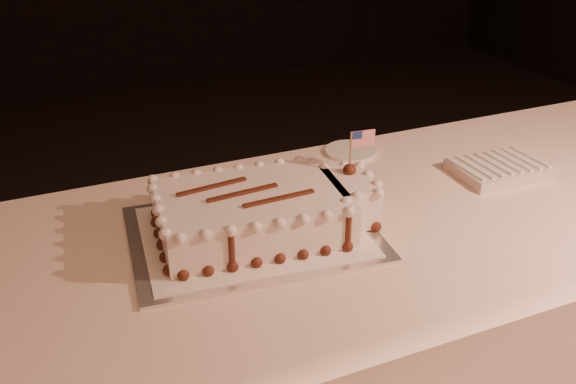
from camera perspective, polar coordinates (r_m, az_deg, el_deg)
name	(u,v)px	position (r m, az deg, el deg)	size (l,w,h in m)	color
banquet_table	(343,357)	(1.60, 4.88, -14.40)	(2.40, 0.80, 0.75)	#FFDAC5
cake_board	(253,233)	(1.33, -3.16, -3.70)	(0.50, 0.37, 0.01)	silver
doily	(253,231)	(1.33, -3.17, -3.52)	(0.45, 0.34, 0.00)	white
sheet_cake	(265,210)	(1.31, -2.10, -1.63)	(0.49, 0.31, 0.19)	white
napkin_stack	(497,169)	(1.66, 18.11, 1.99)	(0.22, 0.16, 0.03)	beige
side_plate	(351,151)	(1.71, 5.58, 3.61)	(0.14, 0.14, 0.01)	white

